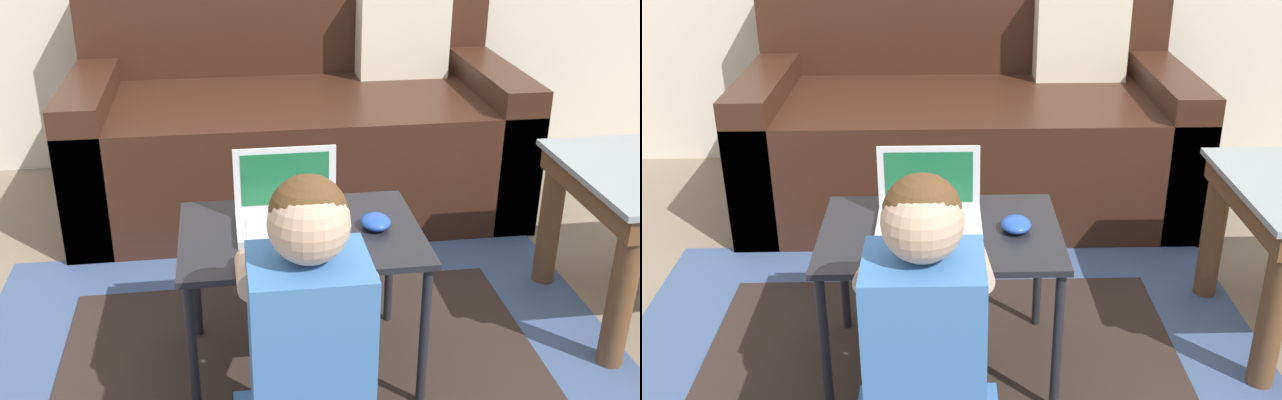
{
  "view_description": "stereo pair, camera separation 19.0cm",
  "coord_description": "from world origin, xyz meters",
  "views": [
    {
      "loc": [
        -0.29,
        -1.51,
        1.27
      ],
      "look_at": [
        -0.06,
        0.2,
        0.48
      ],
      "focal_mm": 42.0,
      "sensor_mm": 36.0,
      "label": 1
    },
    {
      "loc": [
        -0.1,
        -1.52,
        1.27
      ],
      "look_at": [
        -0.06,
        0.2,
        0.48
      ],
      "focal_mm": 42.0,
      "sensor_mm": 36.0,
      "label": 2
    }
  ],
  "objects": [
    {
      "name": "person_seated",
      "position": [
        -0.14,
        -0.27,
        0.32
      ],
      "size": [
        0.32,
        0.44,
        0.74
      ],
      "color": "#3D70B2",
      "rests_on": "ground_plane"
    },
    {
      "name": "laptop",
      "position": [
        -0.14,
        0.19,
        0.45
      ],
      "size": [
        0.26,
        0.18,
        0.19
      ],
      "color": "silver",
      "rests_on": "laptop_desk"
    },
    {
      "name": "couch",
      "position": [
        0.0,
        1.31,
        0.29
      ],
      "size": [
        1.68,
        0.89,
        0.82
      ],
      "color": "#381E14",
      "rests_on": "ground_plane"
    },
    {
      "name": "laptop_desk",
      "position": [
        -0.11,
        0.15,
        0.37
      ],
      "size": [
        0.6,
        0.43,
        0.42
      ],
      "color": "black",
      "rests_on": "ground_plane"
    },
    {
      "name": "computer_mouse",
      "position": [
        0.08,
        0.15,
        0.44
      ],
      "size": [
        0.08,
        0.09,
        0.03
      ],
      "color": "#234CB2",
      "rests_on": "laptop_desk"
    }
  ]
}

